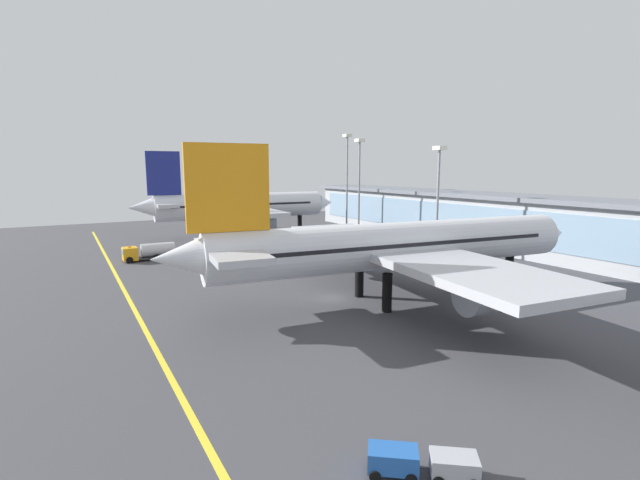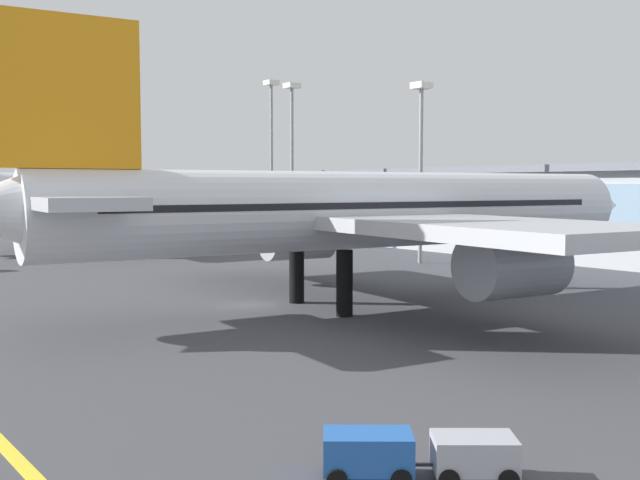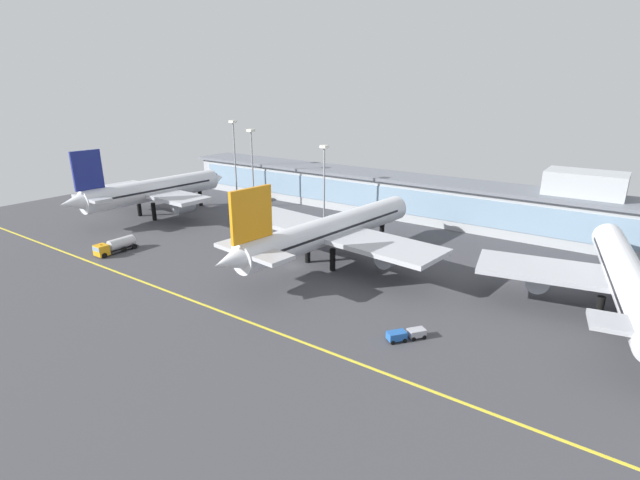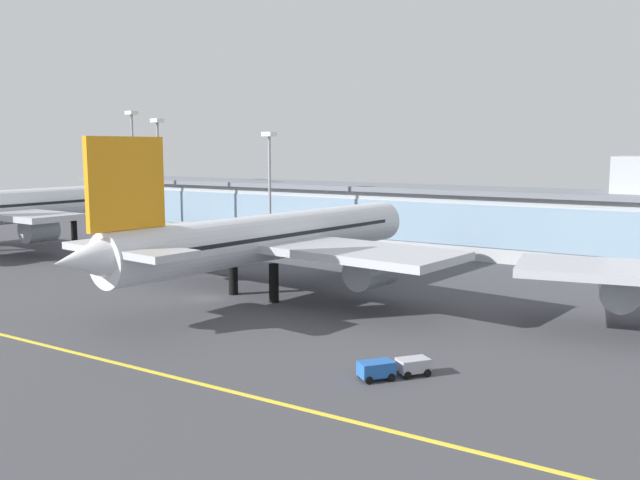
{
  "view_description": "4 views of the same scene",
  "coord_description": "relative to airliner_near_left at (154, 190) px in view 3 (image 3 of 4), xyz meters",
  "views": [
    {
      "loc": [
        45.94,
        -28.17,
        15.79
      ],
      "look_at": [
        -6.47,
        1.84,
        6.22
      ],
      "focal_mm": 25.31,
      "sensor_mm": 36.0,
      "label": 1
    },
    {
      "loc": [
        45.44,
        -28.19,
        8.6
      ],
      "look_at": [
        -2.59,
        8.05,
        4.17
      ],
      "focal_mm": 42.04,
      "sensor_mm": 36.0,
      "label": 2
    },
    {
      "loc": [
        52.99,
        -66.43,
        33.37
      ],
      "look_at": [
        0.3,
        8.55,
        3.12
      ],
      "focal_mm": 25.89,
      "sensor_mm": 36.0,
      "label": 3
    },
    {
      "loc": [
        51.93,
        -57.68,
        17.22
      ],
      "look_at": [
        9.38,
        9.2,
        6.41
      ],
      "focal_mm": 38.04,
      "sensor_mm": 36.0,
      "label": 4
    }
  ],
  "objects": [
    {
      "name": "airliner_near_left",
      "position": [
        0.0,
        0.0,
        0.0
      ],
      "size": [
        37.11,
        48.59,
        19.48
      ],
      "rotation": [
        0.0,
        0.0,
        1.52
      ],
      "color": "black",
      "rests_on": "ground"
    },
    {
      "name": "airliner_near_right",
      "position": [
        58.85,
        -1.9,
        -0.47
      ],
      "size": [
        47.26,
        55.46,
        18.27
      ],
      "rotation": [
        0.0,
        0.0,
        1.46
      ],
      "color": "black",
      "rests_on": "ground"
    },
    {
      "name": "apron_light_mast_centre",
      "position": [
        40.57,
        22.27,
        6.14
      ],
      "size": [
        1.8,
        1.8,
        19.74
      ],
      "color": "gray",
      "rests_on": "ground"
    },
    {
      "name": "taxiway_centreline_stripe",
      "position": [
        54.16,
        -29.91,
        -7.13
      ],
      "size": [
        161.06,
        0.5,
        0.01
      ],
      "primitive_type": "cube",
      "color": "yellow",
      "rests_on": "ground"
    },
    {
      "name": "fuel_tanker_truck",
      "position": [
        18.16,
        -23.72,
        -5.63
      ],
      "size": [
        2.94,
        9.06,
        2.9
      ],
      "rotation": [
        0.0,
        0.0,
        4.72
      ],
      "color": "black",
      "rests_on": "ground"
    },
    {
      "name": "apron_light_mast_east",
      "position": [
        4.54,
        26.45,
        8.66
      ],
      "size": [
        1.8,
        1.8,
        24.24
      ],
      "color": "gray",
      "rests_on": "ground"
    },
    {
      "name": "apron_light_mast_west",
      "position": [
        15.08,
        22.87,
        7.66
      ],
      "size": [
        1.8,
        1.8,
        22.43
      ],
      "color": "gray",
      "rests_on": "ground"
    },
    {
      "name": "ground_plane",
      "position": [
        54.16,
        -7.91,
        -7.14
      ],
      "size": [
        201.33,
        201.33,
        0.0
      ],
      "primitive_type": "plane",
      "color": "#424247"
    },
    {
      "name": "baggage_tug_near",
      "position": [
        84.28,
        -21.02,
        -6.34
      ],
      "size": [
        4.65,
        5.37,
        1.4
      ],
      "rotation": [
        0.0,
        0.0,
        4.06
      ],
      "color": "black",
      "rests_on": "ground"
    },
    {
      "name": "terminal_building",
      "position": [
        56.22,
        39.31,
        -1.29
      ],
      "size": [
        146.81,
        14.0,
        16.03
      ],
      "color": "#ADB2B7",
      "rests_on": "ground"
    },
    {
      "name": "airliner_far_right",
      "position": [
        108.1,
        3.74,
        -0.77
      ],
      "size": [
        43.31,
        51.69,
        17.45
      ],
      "rotation": [
        0.0,
        0.0,
        1.76
      ],
      "color": "black",
      "rests_on": "ground"
    }
  ]
}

